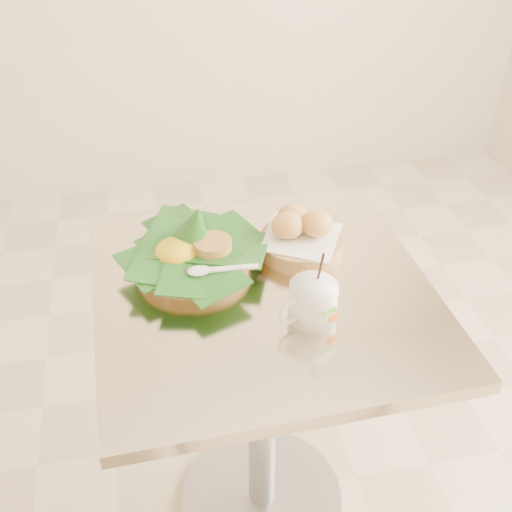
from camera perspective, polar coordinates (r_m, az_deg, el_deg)
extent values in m
plane|color=beige|center=(1.90, -4.93, -21.25)|extent=(3.60, 3.60, 0.00)
cylinder|color=gray|center=(1.90, 0.51, -20.58)|extent=(0.44, 0.44, 0.03)
cylinder|color=gray|center=(1.61, 0.58, -13.49)|extent=(0.07, 0.07, 0.69)
cube|color=beige|center=(1.35, 0.67, -3.46)|extent=(0.72, 0.72, 0.03)
cylinder|color=tan|center=(1.41, -5.59, -0.07)|extent=(0.25, 0.25, 0.04)
cone|color=#1C5518|center=(1.38, -5.52, 2.72)|extent=(0.15, 0.15, 0.13)
ellipsoid|color=yellow|center=(1.38, -7.05, 0.38)|extent=(0.09, 0.09, 0.05)
cylinder|color=#CC9347|center=(1.37, -3.87, 0.97)|extent=(0.08, 0.08, 0.02)
cylinder|color=tan|center=(1.45, 4.00, 1.06)|extent=(0.19, 0.19, 0.04)
cube|color=white|center=(1.43, 4.03, 1.71)|extent=(0.22, 0.22, 0.01)
ellipsoid|color=#C6822D|center=(1.41, 2.80, 2.73)|extent=(0.07, 0.07, 0.06)
ellipsoid|color=#C6822D|center=(1.43, 5.41, 2.90)|extent=(0.07, 0.07, 0.06)
ellipsoid|color=#C6822D|center=(1.44, 3.29, 3.47)|extent=(0.07, 0.07, 0.06)
cylinder|color=white|center=(1.25, 5.09, -4.07)|extent=(0.09, 0.09, 0.08)
torus|color=white|center=(1.23, 3.14, -4.94)|extent=(0.06, 0.03, 0.06)
cylinder|color=#3D1F11|center=(1.23, 5.18, -2.75)|extent=(0.09, 0.09, 0.01)
cylinder|color=black|center=(1.23, 5.66, -1.44)|extent=(0.01, 0.05, 0.12)
cube|color=green|center=(1.22, 6.54, -4.96)|extent=(0.03, 0.01, 0.01)
cube|color=orange|center=(1.24, 6.93, -5.45)|extent=(0.02, 0.01, 0.02)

